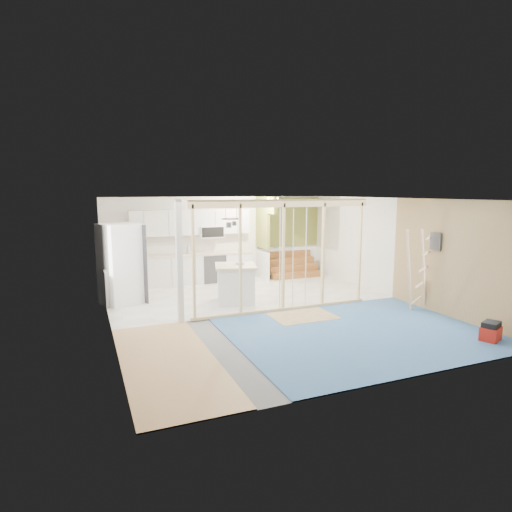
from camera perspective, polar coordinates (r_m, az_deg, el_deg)
name	(u,v)px	position (r m, az deg, el deg)	size (l,w,h in m)	color
room	(271,257)	(9.68, 2.06, -0.09)	(7.01, 8.01, 2.61)	slate
floor_overlays	(273,311)	(10.04, 2.26, -7.31)	(7.00, 8.00, 0.03)	silver
stud_frame	(262,244)	(9.54, 0.74, 1.55)	(4.66, 0.14, 2.60)	beige
base_cabinets	(172,272)	(12.51, -11.14, -2.12)	(4.45, 2.24, 0.93)	silver
upper_cabinets	(193,223)	(12.94, -8.36, 4.35)	(3.60, 0.41, 0.85)	silver
green_partition	(282,248)	(13.87, 3.52, 1.07)	(2.25, 1.51, 2.60)	olive
pot_rack	(231,221)	(11.24, -3.34, 4.69)	(0.52, 0.52, 0.72)	black
sheathing_panel	(458,260)	(10.12, 25.32, -0.54)	(0.02, 4.00, 2.60)	tan
electrical_panel	(436,241)	(10.45, 22.84, 1.82)	(0.04, 0.30, 0.40)	#3C3C41
ceiling_light	(273,199)	(12.88, 2.27, 7.62)	(0.32, 0.32, 0.08)	#FFEABF
fridge	(121,264)	(11.01, -17.54, -1.04)	(1.15, 1.11, 1.99)	white
island	(236,284)	(10.66, -2.74, -3.76)	(1.22, 1.22, 0.97)	silver
bowl	(240,263)	(10.64, -2.21, -0.94)	(0.25, 0.25, 0.06)	white
soap_bottle_a	(188,249)	(12.79, -9.01, 0.98)	(0.12, 0.12, 0.31)	#A1A3B3
soap_bottle_b	(242,247)	(13.41, -1.82, 1.18)	(0.09, 0.09, 0.19)	silver
toolbox	(491,332)	(9.18, 28.82, -8.85)	(0.47, 0.42, 0.37)	#A3180F
ladder	(418,270)	(10.50, 20.82, -1.73)	(1.01, 0.21, 1.91)	#E2B98A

